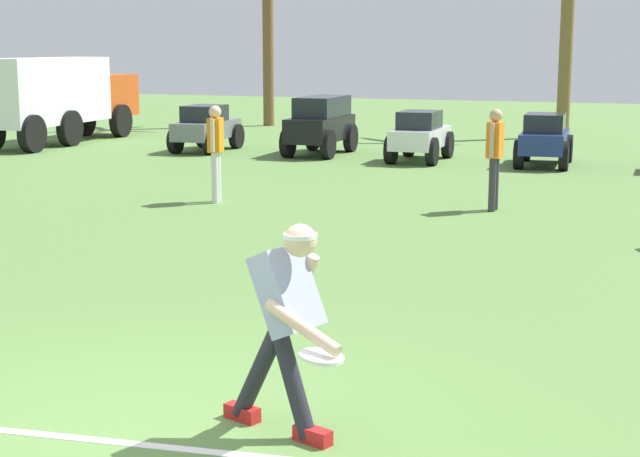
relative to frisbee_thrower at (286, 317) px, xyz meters
name	(u,v)px	position (x,y,z in m)	size (l,w,h in m)	color
ground_plane	(113,446)	(-0.96, -0.57, -0.80)	(80.00, 80.00, 0.00)	#59813F
field_line_paint	(118,442)	(-0.96, -0.51, -0.79)	(21.80, 0.08, 0.01)	white
frisbee_thrower	(286,317)	(0.00, 0.00, 0.00)	(1.02, 0.67, 1.41)	#23232D
frisbee_in_flight	(321,357)	(0.36, -0.33, -0.12)	(0.33, 0.33, 0.06)	white
teammate_near_sideline	(216,144)	(-4.82, 8.48, 0.14)	(0.27, 0.50, 1.56)	silver
teammate_deep	(495,150)	(-0.47, 9.27, 0.14)	(0.22, 0.49, 1.56)	#33333D
parked_car_slot_a	(206,127)	(-8.62, 15.44, -0.23)	(1.18, 2.24, 1.10)	slate
parked_car_slot_b	(321,123)	(-5.78, 15.73, -0.07)	(1.20, 2.43, 1.34)	black
parked_car_slot_c	(420,135)	(-3.27, 15.27, -0.23)	(1.13, 2.22, 1.10)	silver
parked_car_slot_d	(545,139)	(-0.60, 15.38, -0.23)	(1.22, 2.26, 1.10)	navy
box_truck	(61,96)	(-12.98, 15.79, 0.44)	(1.70, 5.96, 2.20)	#CC4C19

